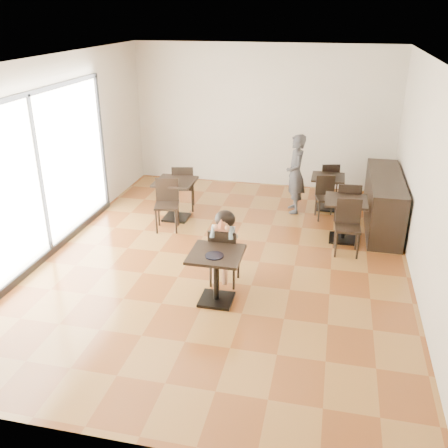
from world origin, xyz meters
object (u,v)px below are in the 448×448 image
(chair_mid_a, at_px, (348,205))
(child_chair, at_px, (225,255))
(chair_left_a, at_px, (184,187))
(child, at_px, (225,248))
(cafe_table_left, at_px, (176,200))
(chair_back_a, at_px, (328,181))
(adult_patron, at_px, (295,174))
(child_table, at_px, (216,277))
(chair_left_b, at_px, (167,206))
(chair_mid_b, at_px, (348,228))
(chair_back_b, at_px, (326,198))
(cafe_table_mid, at_px, (344,220))
(cafe_table_back, at_px, (327,193))

(chair_mid_a, bearing_deg, child_chair, 51.66)
(chair_left_a, bearing_deg, child, 105.67)
(cafe_table_left, xyz_separation_m, chair_back_a, (2.90, 1.76, 0.02))
(chair_mid_a, bearing_deg, adult_patron, -34.01)
(child_table, height_order, chair_mid_a, chair_mid_a)
(child_chair, distance_m, cafe_table_left, 2.70)
(child, xyz_separation_m, chair_left_b, (-1.49, 1.70, -0.11))
(child_table, xyz_separation_m, cafe_table_left, (-1.49, 2.80, 0.01))
(child, distance_m, chair_mid_b, 2.30)
(chair_left_b, distance_m, chair_back_a, 3.71)
(child, bearing_deg, chair_mid_b, 37.87)
(adult_patron, relative_size, chair_back_b, 1.90)
(chair_mid_b, distance_m, chair_left_a, 3.59)
(cafe_table_left, distance_m, chair_left_a, 0.56)
(chair_mid_a, distance_m, chair_back_b, 0.57)
(child_table, height_order, chair_left_b, chair_left_b)
(child_chair, relative_size, child, 0.79)
(child, height_order, cafe_table_left, child)
(child_chair, height_order, cafe_table_left, child_chair)
(chair_left_a, bearing_deg, child_table, 101.62)
(chair_left_a, bearing_deg, adult_patron, 176.68)
(chair_left_a, bearing_deg, chair_mid_a, 162.62)
(chair_left_b, distance_m, chair_back_b, 3.15)
(child_table, xyz_separation_m, chair_mid_b, (1.82, 1.96, 0.08))
(adult_patron, height_order, cafe_table_mid, adult_patron)
(cafe_table_mid, height_order, chair_left_a, chair_left_a)
(child_table, relative_size, chair_left_b, 0.81)
(adult_patron, xyz_separation_m, chair_back_b, (0.65, -0.25, -0.38))
(child_table, xyz_separation_m, cafe_table_back, (1.41, 4.01, -0.04))
(child_chair, distance_m, chair_left_b, 2.26)
(child_chair, xyz_separation_m, cafe_table_left, (-1.49, 2.25, -0.07))
(cafe_table_mid, bearing_deg, cafe_table_back, 103.32)
(cafe_table_back, bearing_deg, child_table, -109.37)
(cafe_table_back, height_order, chair_left_a, chair_left_a)
(cafe_table_mid, bearing_deg, chair_mid_b, -84.61)
(child, bearing_deg, chair_mid_a, 54.13)
(chair_mid_a, distance_m, chair_mid_b, 1.10)
(child_table, distance_m, cafe_table_left, 3.17)
(cafe_table_left, relative_size, chair_left_a, 0.83)
(child, distance_m, chair_left_b, 2.27)
(chair_left_a, xyz_separation_m, chair_back_b, (2.90, 0.11, -0.06))
(chair_back_a, bearing_deg, cafe_table_mid, 85.53)
(child_table, distance_m, chair_left_a, 3.67)
(chair_mid_a, bearing_deg, child, 51.66)
(cafe_table_mid, xyz_separation_m, chair_back_a, (-0.35, 2.05, 0.03))
(child_table, xyz_separation_m, chair_mid_a, (1.82, 3.06, 0.08))
(child_table, bearing_deg, chair_mid_b, 47.21)
(adult_patron, distance_m, cafe_table_mid, 1.62)
(chair_back_a, relative_size, chair_back_b, 1.00)
(chair_left_b, height_order, chair_back_a, chair_left_b)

